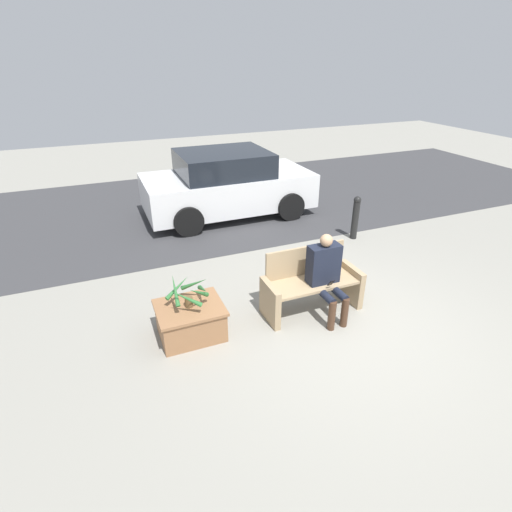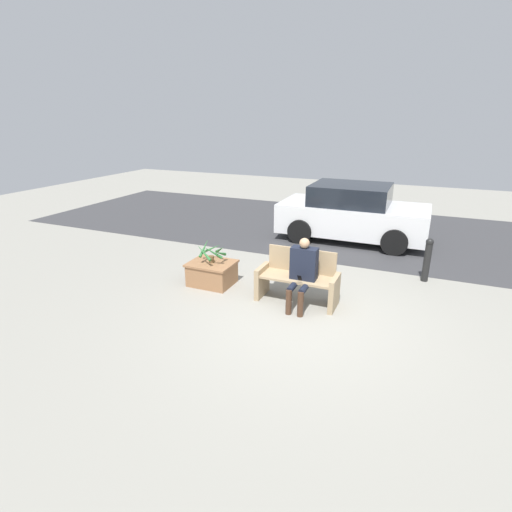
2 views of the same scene
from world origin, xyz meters
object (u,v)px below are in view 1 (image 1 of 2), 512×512
potted_plant (189,292)px  parked_car (227,184)px  bollard_post (355,217)px  planter_box (190,320)px  person_seated (326,272)px  bench (311,284)px

potted_plant → parked_car: parked_car is taller
parked_car → bollard_post: bearing=-49.9°
planter_box → person_seated: bearing=-6.8°
person_seated → bench: bearing=124.4°
person_seated → planter_box: size_ratio=1.41×
planter_box → parked_car: 4.64m
planter_box → parked_car: parked_car is taller
person_seated → parked_car: size_ratio=0.32×
parked_car → bollard_post: size_ratio=4.22×
bench → potted_plant: bearing=178.4°
bench → bollard_post: bearing=42.2°
bench → potted_plant: bench is taller
bollard_post → bench: bearing=-137.8°
bench → person_seated: 0.35m
person_seated → planter_box: person_seated is taller
bench → parked_car: bearing=88.0°
bollard_post → potted_plant: bearing=-154.5°
parked_car → bollard_post: 3.05m
planter_box → potted_plant: (0.02, 0.00, 0.43)m
person_seated → potted_plant: 1.92m
planter_box → bollard_post: size_ratio=0.97×
bench → person_seated: bearing=-55.6°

